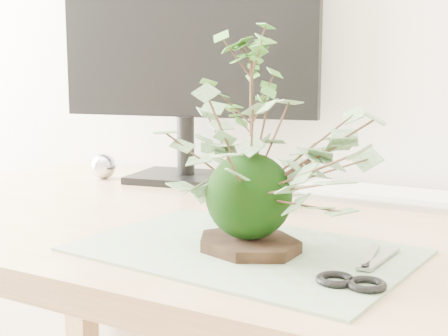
{
  "coord_description": "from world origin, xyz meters",
  "views": [
    {
      "loc": [
        0.44,
        0.38,
        0.98
      ],
      "look_at": [
        0.0,
        1.14,
        0.84
      ],
      "focal_mm": 50.0,
      "sensor_mm": 36.0,
      "label": 1
    }
  ],
  "objects": [
    {
      "name": "ivy_kokedama",
      "position": [
        0.07,
        1.09,
        0.87
      ],
      "size": [
        0.37,
        0.37,
        0.23
      ],
      "rotation": [
        0.0,
        0.0,
        -0.17
      ],
      "color": "black",
      "rests_on": "stone_dish"
    },
    {
      "name": "maple_kokedama",
      "position": [
        -0.05,
        1.32,
        0.97
      ],
      "size": [
        0.22,
        0.22,
        0.33
      ],
      "rotation": [
        0.0,
        0.0,
        0.3
      ],
      "color": "black",
      "rests_on": "desk"
    },
    {
      "name": "foil_ball",
      "position": [
        -0.47,
        1.42,
        0.77
      ],
      "size": [
        0.06,
        0.06,
        0.06
      ],
      "primitive_type": "sphere",
      "color": "silver",
      "rests_on": "desk"
    },
    {
      "name": "keyboard",
      "position": [
        0.19,
        1.5,
        0.75
      ],
      "size": [
        0.47,
        0.14,
        0.02
      ],
      "rotation": [
        0.0,
        0.0,
        -0.01
      ],
      "color": "silver",
      "rests_on": "desk"
    },
    {
      "name": "scissors",
      "position": [
        0.23,
        1.04,
        0.75
      ],
      "size": [
        0.08,
        0.18,
        0.01
      ],
      "rotation": [
        0.0,
        0.0,
        0.03
      ],
      "color": "gray",
      "rests_on": "cutting_mat"
    },
    {
      "name": "monitor",
      "position": [
        -0.29,
        1.49,
        1.03
      ],
      "size": [
        0.56,
        0.2,
        0.5
      ],
      "rotation": [
        0.0,
        0.0,
        0.18
      ],
      "color": "black",
      "rests_on": "desk"
    },
    {
      "name": "stone_dish",
      "position": [
        0.07,
        1.09,
        0.75
      ],
      "size": [
        0.19,
        0.19,
        0.01
      ],
      "primitive_type": "cylinder",
      "rotation": [
        0.0,
        0.0,
        -0.29
      ],
      "color": "black",
      "rests_on": "cutting_mat"
    },
    {
      "name": "cutting_mat",
      "position": [
        0.06,
        1.08,
        0.74
      ],
      "size": [
        0.45,
        0.32,
        0.0
      ],
      "primitive_type": "cube",
      "rotation": [
        0.0,
        0.0,
        -0.09
      ],
      "color": "gray",
      "rests_on": "desk"
    },
    {
      "name": "desk",
      "position": [
        0.1,
        1.23,
        0.65
      ],
      "size": [
        1.6,
        0.7,
        0.74
      ],
      "color": "#CFAE84",
      "rests_on": "ground_plane"
    }
  ]
}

